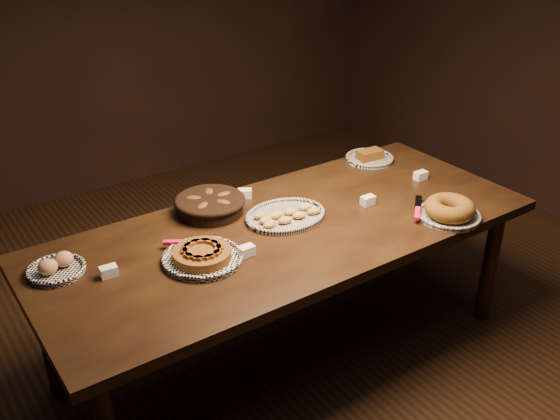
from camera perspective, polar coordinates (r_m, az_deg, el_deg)
ground at (r=3.37m, az=0.68°, el=-12.76°), size 5.00×5.00×0.00m
buffet_table at (r=2.97m, az=0.75°, el=-2.76°), size 2.40×1.00×0.75m
apple_tart_plate at (r=2.69m, az=-7.13°, el=-4.18°), size 0.35×0.37×0.07m
madeleine_platter at (r=3.00m, az=0.49°, el=-0.51°), size 0.40×0.33×0.05m
bundt_cake_plate at (r=3.10m, az=15.21°, el=-0.05°), size 0.34×0.38×0.10m
croissant_basket at (r=3.06m, az=-6.39°, el=0.58°), size 0.36×0.36×0.09m
bread_roll_plate at (r=2.75m, az=-19.79°, el=-4.97°), size 0.24×0.24×0.08m
loaf_plate at (r=3.69m, az=8.19°, el=4.78°), size 0.28×0.28×0.06m
tent_cards at (r=3.00m, az=0.70°, el=-0.40°), size 1.83×0.55×0.04m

